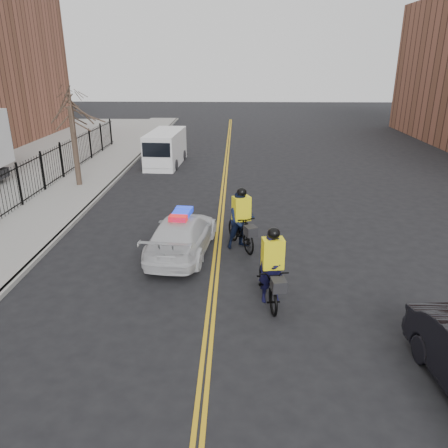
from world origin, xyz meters
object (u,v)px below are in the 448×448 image
Objects in this scene: police_cruiser at (182,234)px; cyclist_near at (272,276)px; cyclist_far at (241,225)px; cargo_van at (165,149)px.

police_cruiser is 2.08× the size of cyclist_near.
cyclist_far is at bearing -160.13° from police_cruiser.
cyclist_near is at bearing -68.37° from cargo_van.
cyclist_near is at bearing -100.92° from cyclist_far.
cyclist_near reaches higher than cargo_van.
police_cruiser is 2.12× the size of cyclist_far.
cyclist_near is 3.76m from cyclist_far.
cargo_van is (-2.65, 13.48, 0.35)m from police_cruiser.
police_cruiser is at bearing -75.50° from cargo_van.
cargo_van is 17.54m from cyclist_near.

